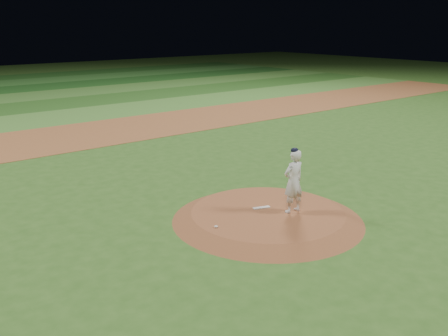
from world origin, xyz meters
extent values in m
plane|color=#2E581C|center=(0.00, 0.00, 0.00)|extent=(120.00, 120.00, 0.00)
cube|color=brown|center=(0.00, 14.00, 0.01)|extent=(70.00, 6.00, 0.02)
cube|color=#3F752A|center=(0.00, 19.50, 0.01)|extent=(70.00, 5.00, 0.02)
cube|color=#234F19|center=(0.00, 24.50, 0.01)|extent=(70.00, 5.00, 0.02)
cone|color=brown|center=(0.00, 0.00, 0.12)|extent=(5.50, 5.50, 0.25)
cube|color=silver|center=(0.06, 0.32, 0.26)|extent=(0.53, 0.29, 0.03)
ellipsoid|color=silver|center=(-1.87, 0.02, 0.28)|extent=(0.10, 0.10, 0.06)
imported|color=silver|center=(0.54, -0.46, 1.17)|extent=(0.69, 0.48, 1.84)
ellipsoid|color=black|center=(0.54, -0.46, 2.07)|extent=(0.22, 0.22, 0.15)
camera|label=1|loc=(-9.39, -9.66, 5.50)|focal=40.00mm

